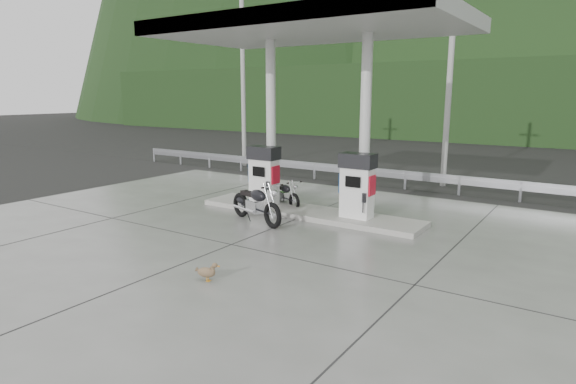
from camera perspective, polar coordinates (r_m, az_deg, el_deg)
The scene contains 17 objects.
ground at distance 12.40m, azimuth -3.73°, elevation -5.15°, with size 160.00×160.00×0.00m, color black.
forecourt_apron at distance 12.40m, azimuth -3.73°, elevation -5.10°, with size 18.00×14.00×0.02m, color slate.
pump_island at distance 14.37m, azimuth 2.32°, elevation -2.41°, with size 7.00×1.40×0.15m, color #9C9B92.
gas_pump_left at distance 15.05m, azimuth -2.87°, elevation 2.01°, with size 0.95×0.55×1.80m, color white, non-canonical shape.
gas_pump_right at distance 13.43m, azimuth 8.19°, elevation 0.74°, with size 0.95×0.55×1.80m, color white, non-canonical shape.
canopy_column_left at distance 15.19m, azimuth -2.02°, elevation 8.18°, with size 0.30×0.30×5.00m, color silver.
canopy_column_right at distance 13.58m, azimuth 9.12°, elevation 7.65°, with size 0.30×0.30×5.00m, color silver.
canopy_roof at distance 14.07m, azimuth 2.50°, elevation 18.93°, with size 8.50×5.00×0.40m, color beige.
guardrail at distance 19.08m, azimuth 10.96°, elevation 2.75°, with size 26.00×0.16×1.42m, color #97989E, non-canonical shape.
road at distance 22.43m, azimuth 14.36°, elevation 2.06°, with size 60.00×7.00×0.01m, color black.
utility_pole_a at distance 24.30m, azimuth -5.35°, elevation 12.53°, with size 0.22×0.22×8.00m, color #959690.
utility_pole_b at distance 19.65m, azimuth 18.59°, elevation 12.24°, with size 0.22×0.22×8.00m, color #959690.
tree_band at distance 40.09m, azimuth 23.57°, elevation 9.80°, with size 80.00×6.00×6.00m, color black.
forested_hills at distance 69.90m, azimuth 27.86°, elevation 7.30°, with size 100.00×40.00×140.00m, color black, non-canonical shape.
motorcycle_left at distance 15.34m, azimuth -0.47°, elevation -0.30°, with size 1.65×0.52×0.78m, color black, non-canonical shape.
motorcycle_right at distance 13.47m, azimuth -3.82°, elevation -1.47°, with size 2.15×0.68×1.02m, color black, non-canonical shape.
duck at distance 9.51m, azimuth -9.65°, elevation -9.40°, with size 0.45×0.13×0.33m, color brown, non-canonical shape.
Camera 1 is at (7.23, -9.43, 3.55)m, focal length 30.00 mm.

